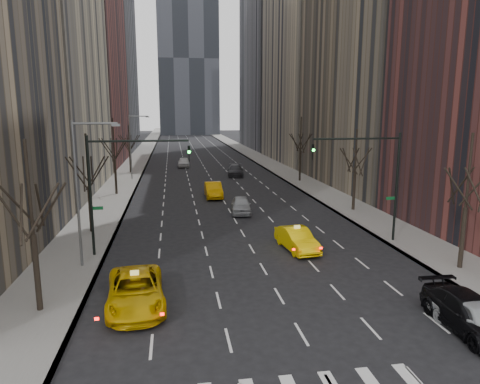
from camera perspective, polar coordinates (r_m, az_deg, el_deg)
name	(u,v)px	position (r m, az deg, el deg)	size (l,w,h in m)	color
ground	(301,334)	(20.05, 8.19, -18.23)	(400.00, 400.00, 0.00)	black
sidewalk_left	(138,160)	(87.51, -13.47, 4.18)	(4.50, 320.00, 0.15)	slate
sidewalk_right	(259,158)	(89.01, 2.50, 4.57)	(4.50, 320.00, 0.15)	slate
bld_left_far	(77,40)	(85.16, -20.91, 18.42)	(14.00, 28.00, 44.00)	brown
bld_left_deep	(101,25)	(115.65, -18.01, 20.39)	(14.00, 30.00, 60.00)	slate
bld_right_far	(315,27)	(86.44, 9.94, 20.83)	(14.00, 28.00, 50.00)	#B8AC8D
bld_right_deep	(276,34)	(116.51, 4.78, 20.28)	(14.00, 30.00, 58.00)	slate
tree_lw_a	(33,236)	(22.50, -25.84, -5.30)	(3.36, 3.50, 8.28)	black
tree_lw_b	(89,188)	(35.83, -19.49, 0.57)	(3.36, 3.50, 7.82)	black
tree_lw_c	(115,161)	(51.45, -16.36, 4.04)	(3.36, 3.50, 8.74)	black
tree_lw_d	(130,151)	(69.30, -14.49, 5.37)	(3.36, 3.50, 7.36)	black
tree_rw_a	(465,209)	(29.19, 27.85, -1.98)	(3.36, 3.50, 8.28)	black
tree_rw_b	(355,173)	(42.85, 15.06, 2.40)	(3.36, 3.50, 7.82)	black
tree_rw_c	(300,153)	(59.58, 8.06, 5.23)	(3.36, 3.50, 8.74)	black
traffic_mast_left	(116,176)	(29.25, -16.21, 2.09)	(6.69, 0.39, 8.00)	black
traffic_mast_right	(376,170)	(32.43, 17.67, 2.83)	(6.69, 0.39, 8.00)	black
streetlight_near	(82,179)	(27.56, -20.30, 1.61)	(2.83, 0.22, 9.00)	slate
streetlight_far	(133,140)	(62.08, -14.10, 6.70)	(2.83, 0.22, 9.00)	slate
taxi_suv	(136,291)	(22.57, -13.74, -12.65)	(2.76, 5.99, 1.67)	#D6A604
taxi_sedan	(297,239)	(30.56, 7.58, -6.25)	(1.67, 4.79, 1.58)	yellow
silver_sedan_ahead	(241,205)	(41.13, 0.14, -1.73)	(1.85, 4.60, 1.57)	#A1A4A9
parked_suv_black	(469,313)	(22.32, 28.24, -14.07)	(2.21, 5.44, 1.58)	black
parked_sedan_silver	(476,318)	(21.98, 28.99, -14.44)	(1.93, 4.81, 1.64)	#AEB2B7
far_taxi	(213,190)	(48.59, -3.58, 0.28)	(1.80, 5.18, 1.71)	#DF9604
far_suv_grey	(235,170)	(64.73, -0.61, 2.90)	(2.29, 5.64, 1.64)	#2A292E
far_car_white	(184,162)	(75.67, -7.51, 3.97)	(1.96, 4.88, 1.66)	silver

